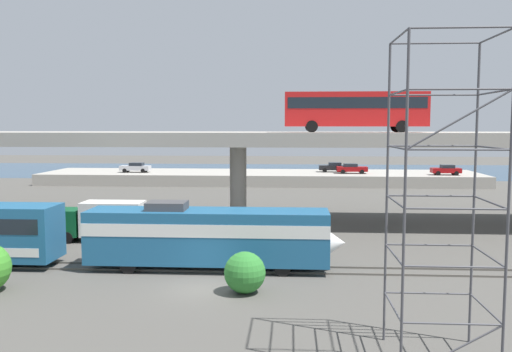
% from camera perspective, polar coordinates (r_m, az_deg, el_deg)
% --- Properties ---
extents(ground_plane, '(260.00, 260.00, 0.00)m').
position_cam_1_polar(ground_plane, '(30.31, -5.61, -11.65)').
color(ground_plane, '#4C4944').
extents(rail_strip_near, '(110.00, 0.12, 0.12)m').
position_cam_1_polar(rail_strip_near, '(33.37, -4.70, -9.95)').
color(rail_strip_near, '#59544C').
rests_on(rail_strip_near, ground_plane).
extents(rail_strip_far, '(110.00, 0.12, 0.12)m').
position_cam_1_polar(rail_strip_far, '(34.82, -4.33, -9.29)').
color(rail_strip_far, '#59544C').
rests_on(rail_strip_far, ground_plane).
extents(train_locomotive, '(15.76, 3.04, 4.18)m').
position_cam_1_polar(train_locomotive, '(33.56, -3.82, -6.11)').
color(train_locomotive, '#1E5984').
rests_on(train_locomotive, ground_plane).
extents(highway_overpass, '(96.00, 10.35, 8.26)m').
position_cam_1_polar(highway_overpass, '(48.86, -1.89, 3.75)').
color(highway_overpass, '#9E998E').
rests_on(highway_overpass, ground_plane).
extents(transit_bus_on_overpass, '(12.00, 2.68, 3.40)m').
position_cam_1_polar(transit_bus_on_overpass, '(47.49, 10.39, 7.02)').
color(transit_bus_on_overpass, red).
rests_on(transit_bus_on_overpass, highway_overpass).
extents(service_truck_west, '(6.80, 2.46, 3.04)m').
position_cam_1_polar(service_truck_west, '(43.41, -15.84, -4.44)').
color(service_truck_west, '#0C4C26').
rests_on(service_truck_west, ground_plane).
extents(scaffolding_tower, '(3.54, 3.54, 12.10)m').
position_cam_1_polar(scaffolding_tower, '(21.14, 19.02, -1.54)').
color(scaffolding_tower, '#47474C').
rests_on(scaffolding_tower, ground_plane).
extents(pier_parking_lot, '(66.56, 12.88, 1.67)m').
position_cam_1_polar(pier_parking_lot, '(84.12, 0.44, -0.16)').
color(pier_parking_lot, '#9E998E').
rests_on(pier_parking_lot, ground_plane).
extents(parked_car_0, '(4.40, 1.83, 1.50)m').
position_cam_1_polar(parked_car_0, '(85.05, 8.13, 0.94)').
color(parked_car_0, black).
rests_on(parked_car_0, pier_parking_lot).
extents(parked_car_1, '(4.16, 1.84, 1.50)m').
position_cam_1_polar(parked_car_1, '(83.73, 19.31, 0.62)').
color(parked_car_1, maroon).
rests_on(parked_car_1, pier_parking_lot).
extents(parked_car_2, '(4.56, 1.93, 1.50)m').
position_cam_1_polar(parked_car_2, '(85.60, -12.52, 0.89)').
color(parked_car_2, '#B7B7BC').
rests_on(parked_car_2, pier_parking_lot).
extents(parked_car_3, '(4.56, 1.84, 1.50)m').
position_cam_1_polar(parked_car_3, '(82.89, 10.00, 0.80)').
color(parked_car_3, maroon).
rests_on(parked_car_3, pier_parking_lot).
extents(harbor_water, '(140.00, 36.00, 0.01)m').
position_cam_1_polar(harbor_water, '(107.08, 1.14, 0.57)').
color(harbor_water, navy).
rests_on(harbor_water, ground_plane).
extents(shrub_right, '(2.21, 2.21, 2.21)m').
position_cam_1_polar(shrub_right, '(29.11, -1.18, -10.08)').
color(shrub_right, '#2E7A2F').
rests_on(shrub_right, ground_plane).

